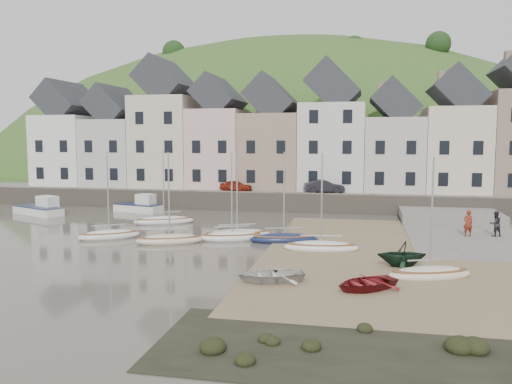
% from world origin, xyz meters
% --- Properties ---
extents(ground, '(160.00, 160.00, 0.00)m').
position_xyz_m(ground, '(0.00, 0.00, 0.00)').
color(ground, '#474338').
rests_on(ground, ground).
extents(quay_land, '(90.00, 30.00, 1.50)m').
position_xyz_m(quay_land, '(0.00, 32.00, 0.75)').
color(quay_land, '#375522').
rests_on(quay_land, ground).
extents(quay_street, '(70.00, 7.00, 0.10)m').
position_xyz_m(quay_street, '(0.00, 20.50, 1.55)').
color(quay_street, slate).
rests_on(quay_street, quay_land).
extents(seawall, '(70.00, 1.20, 1.80)m').
position_xyz_m(seawall, '(0.00, 17.00, 0.90)').
color(seawall, slate).
rests_on(seawall, ground).
extents(beach, '(18.00, 26.00, 0.06)m').
position_xyz_m(beach, '(11.00, 0.00, 0.03)').
color(beach, '#7B634B').
rests_on(beach, ground).
extents(slipway, '(8.00, 18.00, 0.12)m').
position_xyz_m(slipway, '(15.00, 8.00, 0.06)').
color(slipway, slate).
rests_on(slipway, ground).
extents(hillside, '(134.40, 84.00, 84.00)m').
position_xyz_m(hillside, '(-5.00, 60.00, -17.99)').
color(hillside, '#375522').
rests_on(hillside, ground).
extents(townhouse_terrace, '(61.05, 8.00, 13.93)m').
position_xyz_m(townhouse_terrace, '(1.76, 24.00, 7.32)').
color(townhouse_terrace, white).
rests_on(townhouse_terrace, quay_land).
extents(sailboat_0, '(5.07, 3.58, 6.32)m').
position_xyz_m(sailboat_0, '(-8.17, 8.07, 0.26)').
color(sailboat_0, white).
rests_on(sailboat_0, ground).
extents(sailboat_1, '(4.36, 3.66, 6.32)m').
position_xyz_m(sailboat_1, '(-9.54, 1.27, 0.26)').
color(sailboat_1, white).
rests_on(sailboat_1, ground).
extents(sailboat_2, '(4.72, 3.17, 6.32)m').
position_xyz_m(sailboat_2, '(-4.79, 0.60, 0.26)').
color(sailboat_2, beige).
rests_on(sailboat_2, ground).
extents(sailboat_3, '(5.00, 3.32, 6.32)m').
position_xyz_m(sailboat_3, '(-0.82, 3.36, 0.26)').
color(sailboat_3, white).
rests_on(sailboat_3, ground).
extents(sailboat_4, '(4.68, 3.05, 6.32)m').
position_xyz_m(sailboat_4, '(-0.97, 2.48, 0.26)').
color(sailboat_4, white).
rests_on(sailboat_4, ground).
extents(sailboat_5, '(4.83, 2.50, 6.32)m').
position_xyz_m(sailboat_5, '(2.65, 2.51, 0.26)').
color(sailboat_5, '#161F45').
rests_on(sailboat_5, ground).
extents(sailboat_6, '(4.84, 2.01, 6.32)m').
position_xyz_m(sailboat_6, '(5.34, 0.35, 0.26)').
color(sailboat_6, white).
rests_on(sailboat_6, ground).
extents(sailboat_7, '(4.61, 2.93, 6.32)m').
position_xyz_m(sailboat_7, '(11.23, -5.04, 0.26)').
color(sailboat_7, beige).
rests_on(sailboat_7, ground).
extents(motorboat_0, '(5.79, 3.80, 1.70)m').
position_xyz_m(motorboat_0, '(-21.16, 10.48, 0.58)').
color(motorboat_0, white).
rests_on(motorboat_0, ground).
extents(motorboat_2, '(4.93, 2.80, 1.70)m').
position_xyz_m(motorboat_2, '(-12.94, 14.02, 0.58)').
color(motorboat_2, white).
rests_on(motorboat_2, ground).
extents(rowboat_white, '(3.86, 3.30, 0.68)m').
position_xyz_m(rowboat_white, '(3.50, -7.44, 0.40)').
color(rowboat_white, silver).
rests_on(rowboat_white, beach).
extents(rowboat_green, '(3.05, 2.77, 1.39)m').
position_xyz_m(rowboat_green, '(9.99, -3.02, 0.76)').
color(rowboat_green, black).
rests_on(rowboat_green, beach).
extents(rowboat_red, '(3.85, 3.70, 0.65)m').
position_xyz_m(rowboat_red, '(8.07, -7.88, 0.38)').
color(rowboat_red, maroon).
rests_on(rowboat_red, beach).
extents(person_red, '(0.78, 0.61, 1.87)m').
position_xyz_m(person_red, '(15.12, 6.59, 1.06)').
color(person_red, maroon).
rests_on(person_red, slipway).
extents(person_dark, '(1.06, 0.95, 1.78)m').
position_xyz_m(person_dark, '(17.02, 7.00, 1.01)').
color(person_dark, black).
rests_on(person_dark, slipway).
extents(car_left, '(3.29, 1.33, 1.12)m').
position_xyz_m(car_left, '(-4.90, 19.50, 2.16)').
color(car_left, maroon).
rests_on(car_left, quay_street).
extents(car_right, '(4.16, 2.38, 1.30)m').
position_xyz_m(car_right, '(4.05, 19.50, 2.25)').
color(car_right, black).
rests_on(car_right, quay_street).
extents(shore_rocks, '(14.00, 6.00, 0.68)m').
position_xyz_m(shore_rocks, '(8.95, -15.00, 0.10)').
color(shore_rocks, black).
rests_on(shore_rocks, ground).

